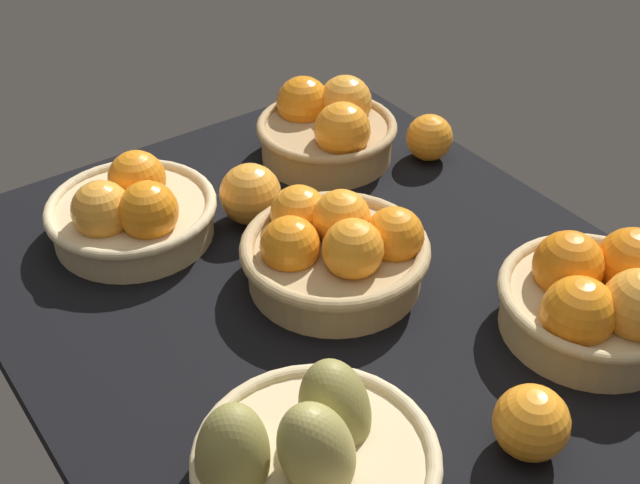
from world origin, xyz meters
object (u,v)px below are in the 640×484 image
at_px(basket_far_left, 328,128).
at_px(loose_orange_front_gap, 253,193).
at_px(basket_far_right, 597,298).
at_px(basket_near_right_pears, 308,458).
at_px(basket_near_left, 131,211).
at_px(basket_center, 335,249).
at_px(loose_orange_side_gap, 531,423).
at_px(loose_orange_back_gap, 429,138).

height_order(basket_far_left, loose_orange_front_gap, basket_far_left).
xyz_separation_m(basket_far_right, basket_near_right_pears, (-0.01, -0.38, -0.01)).
distance_m(basket_far_left, basket_near_left, 0.32).
bearing_deg(basket_near_left, basket_near_right_pears, -4.67).
height_order(basket_far_right, basket_far_left, basket_far_right).
distance_m(basket_center, basket_near_right_pears, 0.30).
height_order(basket_near_left, loose_orange_side_gap, basket_near_left).
xyz_separation_m(basket_near_right_pears, loose_orange_side_gap, (0.09, 0.19, -0.00)).
xyz_separation_m(basket_far_left, basket_center, (0.24, -0.16, -0.00)).
xyz_separation_m(basket_center, loose_orange_back_gap, (-0.15, 0.28, -0.01)).
distance_m(basket_far_left, basket_center, 0.29).
distance_m(basket_near_left, loose_orange_side_gap, 0.56).
height_order(basket_far_right, basket_center, basket_far_right).
relative_size(basket_far_left, basket_center, 0.91).
height_order(basket_center, basket_near_right_pears, basket_near_right_pears).
bearing_deg(basket_near_left, loose_orange_front_gap, 69.31).
relative_size(loose_orange_front_gap, loose_orange_side_gap, 1.11).
xyz_separation_m(basket_far_right, loose_orange_back_gap, (-0.39, 0.10, -0.01)).
bearing_deg(loose_orange_front_gap, basket_far_left, 113.74).
bearing_deg(loose_orange_back_gap, basket_far_right, -14.30).
xyz_separation_m(loose_orange_front_gap, loose_orange_side_gap, (0.48, 0.01, -0.00)).
distance_m(loose_orange_back_gap, loose_orange_side_gap, 0.54).
height_order(basket_near_right_pears, loose_orange_side_gap, basket_near_right_pears).
xyz_separation_m(basket_far_right, basket_center, (-0.24, -0.18, -0.00)).
distance_m(basket_far_right, loose_orange_front_gap, 0.45).
xyz_separation_m(loose_orange_front_gap, loose_orange_back_gap, (0.02, 0.29, -0.01)).
height_order(loose_orange_front_gap, loose_orange_side_gap, loose_orange_front_gap).
xyz_separation_m(basket_near_left, loose_orange_front_gap, (0.06, 0.15, 0.00)).
relative_size(basket_center, loose_orange_back_gap, 3.30).
distance_m(basket_far_left, loose_orange_back_gap, 0.15).
bearing_deg(loose_orange_front_gap, loose_orange_back_gap, 86.77).
bearing_deg(basket_center, basket_far_left, 145.87).
bearing_deg(basket_far_right, loose_orange_front_gap, -154.49).
relative_size(basket_far_left, loose_orange_front_gap, 2.52).
bearing_deg(basket_near_right_pears, basket_far_right, 88.02).
relative_size(basket_center, loose_orange_front_gap, 2.78).
relative_size(basket_near_right_pears, loose_orange_front_gap, 2.89).
height_order(basket_near_right_pears, basket_near_left, basket_near_right_pears).
relative_size(basket_far_right, loose_orange_front_gap, 2.63).
bearing_deg(basket_far_right, basket_center, -143.33).
relative_size(basket_near_right_pears, basket_near_left, 1.08).
height_order(loose_orange_front_gap, loose_orange_back_gap, loose_orange_front_gap).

